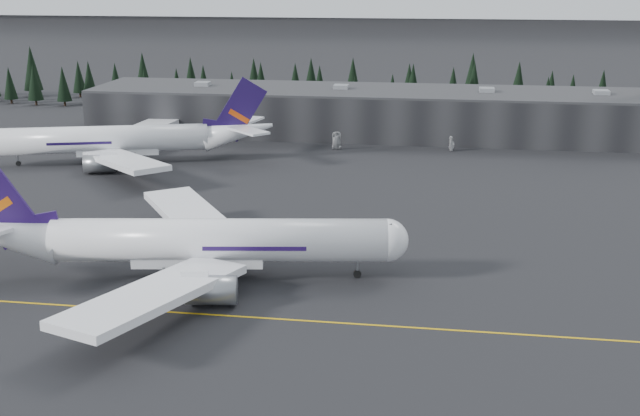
# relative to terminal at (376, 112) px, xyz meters

# --- Properties ---
(ground) EXTENTS (1400.00, 1400.00, 0.00)m
(ground) POSITION_rel_terminal_xyz_m (0.00, -125.00, -6.30)
(ground) COLOR black
(ground) RESTS_ON ground
(taxiline) EXTENTS (400.00, 0.40, 0.02)m
(taxiline) POSITION_rel_terminal_xyz_m (0.00, -127.00, -6.29)
(taxiline) COLOR gold
(taxiline) RESTS_ON ground
(terminal) EXTENTS (160.00, 30.00, 12.60)m
(terminal) POSITION_rel_terminal_xyz_m (0.00, 0.00, 0.00)
(terminal) COLOR black
(terminal) RESTS_ON ground
(treeline) EXTENTS (360.00, 20.00, 15.00)m
(treeline) POSITION_rel_terminal_xyz_m (0.00, 37.00, 1.20)
(treeline) COLOR black
(treeline) RESTS_ON ground
(mountain_ridge) EXTENTS (4400.00, 900.00, 420.00)m
(mountain_ridge) POSITION_rel_terminal_xyz_m (0.00, 875.00, -6.30)
(mountain_ridge) COLOR white
(mountain_ridge) RESTS_ON ground
(jet_main) EXTENTS (69.13, 63.39, 20.41)m
(jet_main) POSITION_rel_terminal_xyz_m (-19.78, -114.43, -0.54)
(jet_main) COLOR white
(jet_main) RESTS_ON ground
(jet_parked) EXTENTS (66.76, 60.50, 20.08)m
(jet_parked) POSITION_rel_terminal_xyz_m (-55.27, -43.61, -0.64)
(jet_parked) COLOR white
(jet_parked) RESTS_ON ground
(gse_vehicle_a) EXTENTS (2.93, 5.00, 1.31)m
(gse_vehicle_a) POSITION_rel_terminal_xyz_m (-8.37, -21.79, -5.65)
(gse_vehicle_a) COLOR #BABABC
(gse_vehicle_a) RESTS_ON ground
(gse_vehicle_b) EXTENTS (4.06, 2.13, 1.32)m
(gse_vehicle_b) POSITION_rel_terminal_xyz_m (21.01, -19.06, -5.64)
(gse_vehicle_b) COLOR silver
(gse_vehicle_b) RESTS_ON ground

